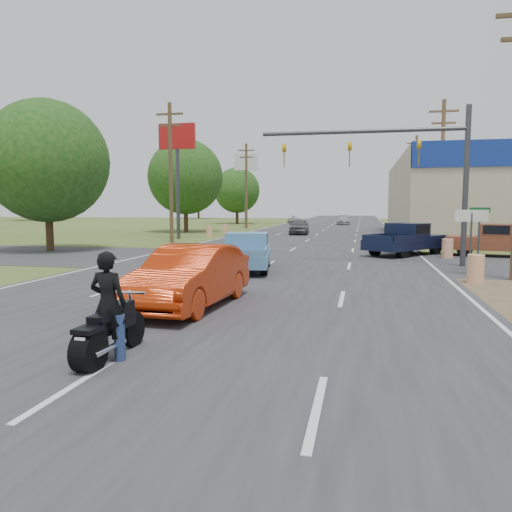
% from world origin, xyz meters
% --- Properties ---
extents(ground, '(200.00, 200.00, 0.00)m').
position_xyz_m(ground, '(0.00, 0.00, 0.00)').
color(ground, '#3C5421').
rests_on(ground, ground).
extents(main_road, '(15.00, 180.00, 0.02)m').
position_xyz_m(main_road, '(0.00, 40.00, 0.01)').
color(main_road, '#2D2D30').
rests_on(main_road, ground).
extents(cross_road, '(120.00, 10.00, 0.02)m').
position_xyz_m(cross_road, '(0.00, 18.00, 0.01)').
color(cross_road, '#2D2D30').
rests_on(cross_road, ground).
extents(utility_pole_2, '(2.00, 0.28, 10.00)m').
position_xyz_m(utility_pole_2, '(9.50, 31.00, 5.32)').
color(utility_pole_2, '#4C3823').
rests_on(utility_pole_2, ground).
extents(utility_pole_3, '(2.00, 0.28, 10.00)m').
position_xyz_m(utility_pole_3, '(9.50, 49.00, 5.32)').
color(utility_pole_3, '#4C3823').
rests_on(utility_pole_3, ground).
extents(utility_pole_5, '(2.00, 0.28, 10.00)m').
position_xyz_m(utility_pole_5, '(-9.50, 28.00, 5.32)').
color(utility_pole_5, '#4C3823').
rests_on(utility_pole_5, ground).
extents(utility_pole_6, '(2.00, 0.28, 10.00)m').
position_xyz_m(utility_pole_6, '(-9.50, 52.00, 5.32)').
color(utility_pole_6, '#4C3823').
rests_on(utility_pole_6, ground).
extents(tree_0, '(7.14, 7.14, 8.84)m').
position_xyz_m(tree_0, '(-14.00, 20.00, 5.26)').
color(tree_0, '#422D19').
rests_on(tree_0, ground).
extents(tree_1, '(7.56, 7.56, 9.36)m').
position_xyz_m(tree_1, '(-13.50, 42.00, 5.57)').
color(tree_1, '#422D19').
rests_on(tree_1, ground).
extents(tree_2, '(6.72, 6.72, 8.32)m').
position_xyz_m(tree_2, '(-14.20, 66.00, 4.95)').
color(tree_2, '#422D19').
rests_on(tree_2, ground).
extents(tree_4, '(9.24, 9.24, 11.44)m').
position_xyz_m(tree_4, '(-55.00, 75.00, 6.82)').
color(tree_4, '#422D19').
rests_on(tree_4, ground).
extents(tree_5, '(7.98, 7.98, 9.88)m').
position_xyz_m(tree_5, '(30.00, 95.00, 5.88)').
color(tree_5, '#422D19').
rests_on(tree_5, ground).
extents(tree_6, '(8.82, 8.82, 10.92)m').
position_xyz_m(tree_6, '(-30.00, 95.00, 6.51)').
color(tree_6, '#422D19').
rests_on(tree_6, ground).
extents(barrel_0, '(0.56, 0.56, 1.00)m').
position_xyz_m(barrel_0, '(8.00, 12.00, 0.50)').
color(barrel_0, orange).
rests_on(barrel_0, ground).
extents(barrel_1, '(0.56, 0.56, 1.00)m').
position_xyz_m(barrel_1, '(8.40, 20.50, 0.50)').
color(barrel_1, orange).
rests_on(barrel_1, ground).
extents(barrel_2, '(0.56, 0.56, 1.00)m').
position_xyz_m(barrel_2, '(-8.50, 34.00, 0.50)').
color(barrel_2, orange).
rests_on(barrel_2, ground).
extents(barrel_3, '(0.56, 0.56, 1.00)m').
position_xyz_m(barrel_3, '(-8.20, 38.00, 0.50)').
color(barrel_3, orange).
rests_on(barrel_3, ground).
extents(pole_sign_left_near, '(3.00, 0.35, 9.20)m').
position_xyz_m(pole_sign_left_near, '(-10.50, 32.00, 7.17)').
color(pole_sign_left_near, '#3F3F44').
rests_on(pole_sign_left_near, ground).
extents(pole_sign_left_far, '(3.00, 0.35, 9.20)m').
position_xyz_m(pole_sign_left_far, '(-10.50, 56.00, 7.17)').
color(pole_sign_left_far, '#3F3F44').
rests_on(pole_sign_left_far, ground).
extents(lane_sign, '(1.20, 0.08, 2.52)m').
position_xyz_m(lane_sign, '(8.20, 14.00, 1.90)').
color(lane_sign, '#3F3F44').
rests_on(lane_sign, ground).
extents(street_name_sign, '(0.80, 0.08, 2.61)m').
position_xyz_m(street_name_sign, '(8.80, 15.50, 1.61)').
color(street_name_sign, '#3F3F44').
rests_on(street_name_sign, ground).
extents(signal_mast, '(9.12, 0.40, 7.00)m').
position_xyz_m(signal_mast, '(5.82, 17.00, 4.80)').
color(signal_mast, '#3F3F44').
rests_on(signal_mast, ground).
extents(red_convertible, '(2.09, 5.06, 1.63)m').
position_xyz_m(red_convertible, '(-0.26, 6.01, 0.81)').
color(red_convertible, '#B32908').
rests_on(red_convertible, ground).
extents(motorcycle, '(0.67, 2.18, 1.10)m').
position_xyz_m(motorcycle, '(-0.11, 1.35, 0.49)').
color(motorcycle, black).
rests_on(motorcycle, ground).
extents(rider, '(0.68, 0.46, 1.81)m').
position_xyz_m(rider, '(-0.11, 1.41, 0.91)').
color(rider, black).
rests_on(rider, ground).
extents(blue_pickup, '(2.52, 4.97, 1.57)m').
position_xyz_m(blue_pickup, '(-0.52, 13.70, 0.79)').
color(blue_pickup, black).
rests_on(blue_pickup, ground).
extents(navy_pickup, '(4.80, 5.40, 1.74)m').
position_xyz_m(navy_pickup, '(6.53, 21.84, 0.88)').
color(navy_pickup, black).
rests_on(navy_pickup, ground).
extents(brown_pickup, '(5.52, 3.12, 1.73)m').
position_xyz_m(brown_pickup, '(11.02, 22.03, 0.87)').
color(brown_pickup, black).
rests_on(brown_pickup, ground).
extents(distant_car_grey, '(2.05, 4.45, 1.48)m').
position_xyz_m(distant_car_grey, '(-1.67, 40.20, 0.74)').
color(distant_car_grey, '#4F4F54').
rests_on(distant_car_grey, ground).
extents(distant_car_silver, '(1.94, 4.65, 1.34)m').
position_xyz_m(distant_car_silver, '(1.46, 65.64, 0.67)').
color(distant_car_silver, '#ABAAAF').
rests_on(distant_car_silver, ground).
extents(distant_car_white, '(2.61, 4.50, 1.18)m').
position_xyz_m(distant_car_white, '(-6.50, 71.60, 0.59)').
color(distant_car_white, silver).
rests_on(distant_car_white, ground).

